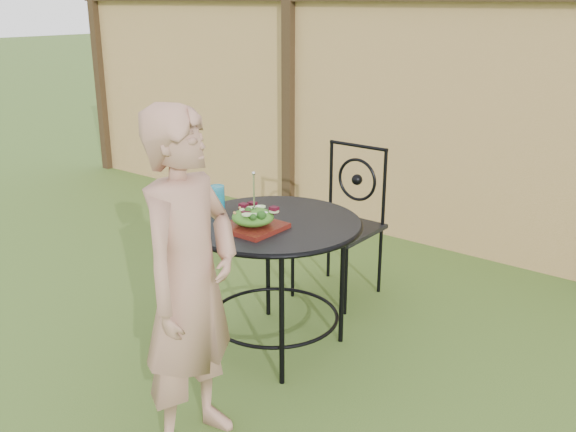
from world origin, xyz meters
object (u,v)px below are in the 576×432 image
Objects in this scene: patio_table at (274,246)px; salad_plate at (253,227)px; diner at (190,286)px; patio_chair at (343,218)px.

salad_plate is (-0.00, -0.16, 0.15)m from patio_table.
diner is at bearing -73.68° from patio_table.
patio_table is 0.86m from diner.
diner is at bearing -78.19° from patio_chair.
patio_chair is 3.52× the size of salad_plate.
patio_table is 3.42× the size of salad_plate.
diner reaches higher than patio_table.
salad_plate is (0.10, -0.97, 0.23)m from patio_chair.
patio_table is 0.64× the size of diner.
patio_table is 0.22m from salad_plate.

